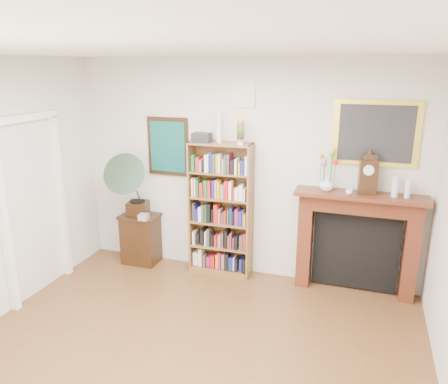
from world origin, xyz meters
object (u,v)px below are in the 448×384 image
fireplace (357,233)px  bottle_left (395,187)px  side_cabinet (141,239)px  flower_vase (327,183)px  bottle_right (408,189)px  gramophone (131,181)px  mantel_clock (368,175)px  bookshelf (220,203)px  teacup (349,192)px  cd_stack (144,217)px

fireplace → bottle_left: bottle_left is taller
side_cabinet → bottle_left: bearing=0.6°
flower_vase → bottle_right: size_ratio=0.87×
bottle_left → gramophone: bearing=-177.9°
side_cabinet → gramophone: size_ratio=0.78×
mantel_clock → flower_vase: mantel_clock is taller
bookshelf → gramophone: bearing=-175.0°
flower_vase → bottle_right: bearing=-0.6°
bottle_left → flower_vase: bearing=178.7°
bottle_left → side_cabinet: bearing=-179.5°
bookshelf → side_cabinet: size_ratio=2.88×
flower_vase → bottle_left: bearing=-1.3°
bookshelf → flower_vase: size_ratio=11.66×
teacup → bottle_left: bearing=8.7°
mantel_clock → bottle_left: size_ratio=1.95×
bookshelf → cd_stack: (-1.02, -0.20, -0.24)m
fireplace → cd_stack: (-2.73, -0.25, -0.01)m
bookshelf → bottle_right: size_ratio=10.18×
mantel_clock → bottle_right: 0.45m
teacup → bottle_right: bottle_right is taller
bottle_right → bottle_left: bearing=-176.8°
fireplace → cd_stack: size_ratio=12.53×
mantel_clock → teacup: bearing=-164.0°
mantel_clock → cd_stack: bearing=173.5°
bookshelf → bottle_left: bookshelf is taller
bottle_left → bottle_right: (0.13, 0.01, -0.02)m
bottle_left → bookshelf: bearing=179.6°
gramophone → bottle_right: 3.43m
bookshelf → flower_vase: (1.32, 0.00, 0.37)m
fireplace → side_cabinet: bearing=-178.1°
side_cabinet → flower_vase: size_ratio=4.05×
cd_stack → mantel_clock: 2.90m
bookshelf → cd_stack: 1.06m
bookshelf → fireplace: bookshelf is taller
gramophone → bottle_left: gramophone is taller
bottle_right → flower_vase: bearing=179.4°
mantel_clock → side_cabinet: bearing=170.3°
teacup → flower_vase: bearing=160.7°
flower_vase → teacup: size_ratio=2.30×
side_cabinet → fireplace: size_ratio=0.47×
bookshelf → side_cabinet: 1.33m
fireplace → bottle_right: bottle_right is taller
fireplace → teacup: teacup is taller
gramophone → bottle_left: size_ratio=3.76×
bookshelf → mantel_clock: 1.85m
gramophone → teacup: gramophone is taller
cd_stack → bottle_right: bottle_right is taller
mantel_clock → bottle_left: bearing=-14.6°
gramophone → mantel_clock: mantel_clock is taller
bottle_left → bottle_right: bearing=3.2°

